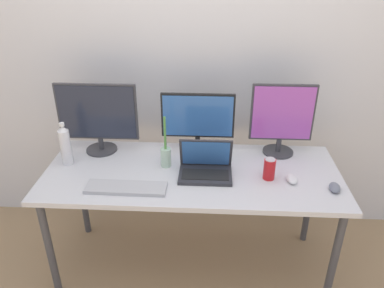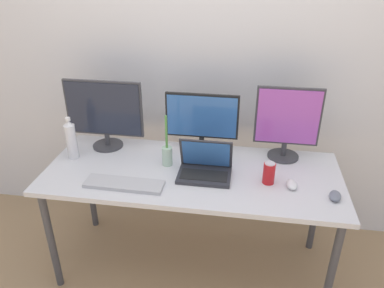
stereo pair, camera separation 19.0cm
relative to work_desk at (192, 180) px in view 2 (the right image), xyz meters
name	(u,v)px [view 2 (the right image)]	position (x,y,z in m)	size (l,w,h in m)	color
ground_plane	(192,264)	(0.00, 0.00, -0.68)	(16.00, 16.00, 0.00)	#9E7F5B
wall_back	(206,52)	(0.00, 0.59, 0.62)	(7.00, 0.08, 2.60)	silver
work_desk	(192,180)	(0.00, 0.00, 0.00)	(1.73, 0.71, 0.74)	#424247
monitor_left	(104,112)	(-0.60, 0.22, 0.30)	(0.50, 0.20, 0.45)	#38383D
monitor_center	(202,120)	(0.02, 0.25, 0.28)	(0.45, 0.18, 0.39)	black
monitor_right	(287,122)	(0.54, 0.26, 0.30)	(0.39, 0.19, 0.46)	#38383D
laptop_silver	(205,167)	(0.08, -0.03, 0.11)	(0.30, 0.21, 0.22)	#2D2D33
keyboard_main	(124,184)	(-0.35, -0.21, 0.07)	(0.44, 0.12, 0.02)	#B2B2B7
mouse_by_keyboard	(292,184)	(0.56, -0.08, 0.08)	(0.06, 0.10, 0.03)	silver
mouse_by_laptop	(335,196)	(0.78, -0.15, 0.08)	(0.06, 0.10, 0.03)	slate
water_bottle	(71,140)	(-0.76, 0.05, 0.19)	(0.07, 0.07, 0.27)	silver
soda_can_near_keyboard	(269,173)	(0.44, -0.05, 0.13)	(0.07, 0.07, 0.13)	red
bamboo_vase	(167,154)	(-0.16, 0.05, 0.13)	(0.06, 0.06, 0.32)	#B2D1B7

